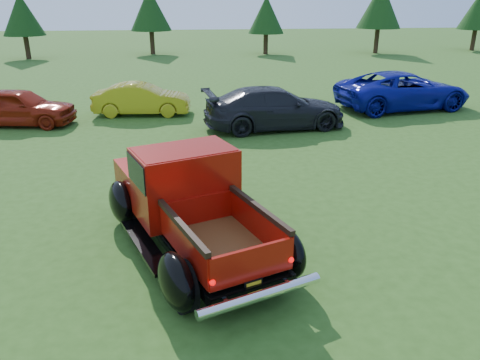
# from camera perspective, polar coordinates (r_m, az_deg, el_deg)

# --- Properties ---
(ground) EXTENTS (120.00, 120.00, 0.00)m
(ground) POSITION_cam_1_polar(r_m,az_deg,el_deg) (9.33, -2.49, -6.34)
(ground) COLOR #2B4F16
(ground) RESTS_ON ground
(tree_west) EXTENTS (2.94, 2.94, 4.60)m
(tree_west) POSITION_cam_1_polar(r_m,az_deg,el_deg) (38.97, -25.05, 17.82)
(tree_west) COLOR #332114
(tree_west) RESTS_ON ground
(tree_mid_left) EXTENTS (3.20, 3.20, 5.00)m
(tree_mid_left) POSITION_cam_1_polar(r_m,az_deg,el_deg) (39.32, -10.91, 19.76)
(tree_mid_left) COLOR #332114
(tree_mid_left) RESTS_ON ground
(tree_mid_right) EXTENTS (2.82, 2.82, 4.40)m
(tree_mid_right) POSITION_cam_1_polar(r_m,az_deg,el_deg) (38.82, 3.22, 19.46)
(tree_mid_right) COLOR #332114
(tree_mid_right) RESTS_ON ground
(tree_east) EXTENTS (3.46, 3.46, 5.40)m
(tree_east) POSITION_cam_1_polar(r_m,az_deg,el_deg) (40.82, 16.71, 19.72)
(tree_east) COLOR #332114
(tree_east) RESTS_ON ground
(tree_far_east) EXTENTS (3.07, 3.07, 4.80)m
(tree_far_east) POSITION_cam_1_polar(r_m,az_deg,el_deg) (45.88, 27.09, 17.95)
(tree_far_east) COLOR #332114
(tree_far_east) RESTS_ON ground
(pickup_truck) EXTENTS (3.66, 5.25, 1.83)m
(pickup_truck) POSITION_cam_1_polar(r_m,az_deg,el_deg) (8.72, -6.64, -2.21)
(pickup_truck) COLOR black
(pickup_truck) RESTS_ON ground
(show_car_red) EXTENTS (4.10, 2.18, 1.33)m
(show_car_red) POSITION_cam_1_polar(r_m,az_deg,el_deg) (18.67, -25.37, 8.07)
(show_car_red) COLOR maroon
(show_car_red) RESTS_ON ground
(show_car_yellow) EXTENTS (3.79, 1.58, 1.22)m
(show_car_yellow) POSITION_cam_1_polar(r_m,az_deg,el_deg) (18.86, -11.88, 9.62)
(show_car_yellow) COLOR #B0A117
(show_car_yellow) RESTS_ON ground
(show_car_grey) EXTENTS (5.16, 2.60, 1.44)m
(show_car_grey) POSITION_cam_1_polar(r_m,az_deg,el_deg) (16.54, 4.27, 8.76)
(show_car_grey) COLOR black
(show_car_grey) RESTS_ON ground
(show_car_blue) EXTENTS (5.80, 3.38, 1.52)m
(show_car_blue) POSITION_cam_1_polar(r_m,az_deg,el_deg) (20.58, 19.25, 10.28)
(show_car_blue) COLOR #0C1189
(show_car_blue) RESTS_ON ground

